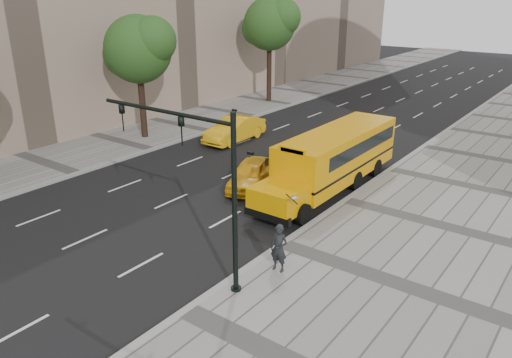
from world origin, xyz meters
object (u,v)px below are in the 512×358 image
Objects in this scene: tree_c at (270,24)px; taxi_near at (251,174)px; pedestrian at (279,248)px; tree_b at (139,49)px; traffic_signal at (201,174)px; school_bus at (335,155)px; taxi_far at (235,129)px.

tree_c is 22.18m from taxi_near.
pedestrian is at bearing -66.44° from taxi_near.
taxi_near is (11.42, -2.88, -5.43)m from tree_b.
traffic_signal is (4.18, -8.20, 3.36)m from taxi_near.
traffic_signal is at bearing -35.35° from tree_b.
traffic_signal reaches higher than taxi_near.
pedestrian is (17.47, -9.14, -5.09)m from tree_b.
pedestrian is (2.56, -8.94, -0.70)m from school_bus.
tree_b is 0.90× the size of tree_c.
tree_b is 4.56× the size of pedestrian.
school_bus is 9.32m from pedestrian.
taxi_far is (5.37, -11.80, -6.15)m from tree_c.
tree_b is 1.64× the size of taxi_far.
taxi_near is 9.80m from traffic_signal.
tree_c is 30.44m from pedestrian.
taxi_near is 8.71m from pedestrian.
traffic_signal is (0.69, -10.87, 2.33)m from school_bus.
tree_b is 19.25m from traffic_signal.
school_bus is 2.70× the size of taxi_near.
school_bus is at bearing -0.76° from tree_b.
tree_b is at bearing 148.10° from pedestrian.
tree_c is at bearing 113.32° from taxi_far.
tree_b reaches higher than pedestrian.
taxi_near is at bearing -46.66° from taxi_far.
traffic_signal reaches higher than pedestrian.
pedestrian is at bearing -54.19° from tree_c.
school_bus reaches higher than taxi_near.
tree_b is at bearing 144.65° from traffic_signal.
taxi_near is at bearing -14.13° from tree_b.
school_bus is 1.81× the size of traffic_signal.
pedestrian reaches higher than taxi_near.
taxi_far is at bearing 159.96° from school_bus.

